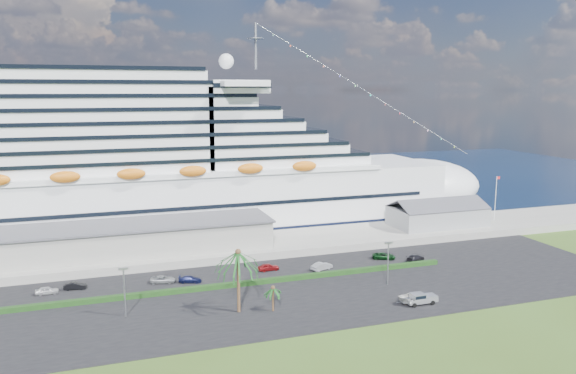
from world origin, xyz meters
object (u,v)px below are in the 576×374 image
object	(u,v)px
cruise_ship	(138,169)
boat_trailer	(414,297)
pickup_truck	(421,298)
parked_car_3	(190,279)

from	to	relation	value
cruise_ship	boat_trailer	size ratio (longest dim) A/B	30.97
pickup_truck	parked_car_3	bearing A→B (deg)	146.32
parked_car_3	pickup_truck	xyz separation A→B (m)	(35.95, -23.96, 0.45)
parked_car_3	boat_trailer	size ratio (longest dim) A/B	0.71
cruise_ship	parked_car_3	world-z (taller)	cruise_ship
parked_car_3	boat_trailer	xyz separation A→B (m)	(35.05, -23.27, 0.54)
cruise_ship	parked_car_3	size ratio (longest dim) A/B	43.45
cruise_ship	parked_car_3	xyz separation A→B (m)	(6.11, -42.87, -15.94)
cruise_ship	pickup_truck	bearing A→B (deg)	-57.82
pickup_truck	boat_trailer	world-z (taller)	pickup_truck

